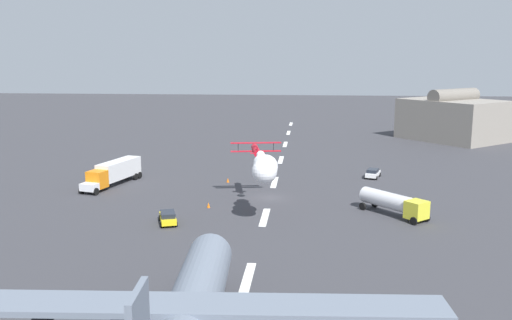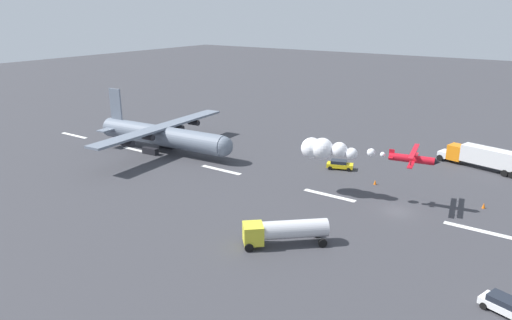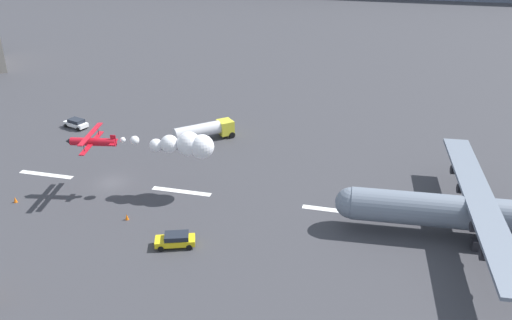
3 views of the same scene
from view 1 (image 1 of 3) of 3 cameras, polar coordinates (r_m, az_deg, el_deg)
name	(u,v)px [view 1 (image 1 of 3)]	position (r m, az deg, el deg)	size (l,w,h in m)	color
ground_plane	(270,198)	(79.59, 1.50, -3.94)	(440.00, 440.00, 0.00)	#38383D
runway_stripe_0	(291,124)	(167.69, 3.66, 3.77)	(8.00, 0.90, 0.01)	white
runway_stripe_1	(288,133)	(147.96, 3.41, 2.85)	(8.00, 0.90, 0.01)	white
runway_stripe_2	(285,144)	(128.28, 3.07, 1.65)	(8.00, 0.90, 0.01)	white
runway_stripe_3	(281,160)	(108.69, 2.61, 0.02)	(8.00, 0.90, 0.01)	white
runway_stripe_4	(275,182)	(89.23, 1.95, -2.34)	(8.00, 0.90, 0.01)	white
runway_stripe_5	(265,217)	(70.03, 0.92, -5.99)	(8.00, 0.90, 0.01)	white
runway_stripe_6	(247,279)	(51.36, -0.92, -12.34)	(8.00, 0.90, 0.01)	white
cargo_transport_plane	(189,320)	(37.27, -7.04, -16.27)	(29.25, 32.95, 10.94)	slate
stunt_biplane_red	(263,165)	(68.32, 0.77, -0.56)	(18.65, 7.56, 3.25)	red
semi_truck_orange	(114,172)	(89.83, -14.62, -1.22)	(13.57, 5.96, 3.70)	silver
fuel_tanker_truck	(394,202)	(72.45, 14.18, -4.32)	(8.77, 8.27, 2.90)	yellow
followme_car_yellow	(168,217)	(68.07, -9.19, -5.91)	(4.67, 3.11, 1.52)	yellow
airport_staff_sedan	(373,173)	(94.50, 12.11, -1.33)	(4.57, 3.03, 1.52)	white
hangar_building	(453,119)	(142.99, 19.84, 4.09)	(27.83, 27.13, 12.59)	gray
traffic_cone_near	(228,180)	(89.22, -2.96, -2.10)	(0.44, 0.44, 0.75)	orange
traffic_cone_far	(208,205)	(74.55, -4.99, -4.70)	(0.44, 0.44, 0.75)	orange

